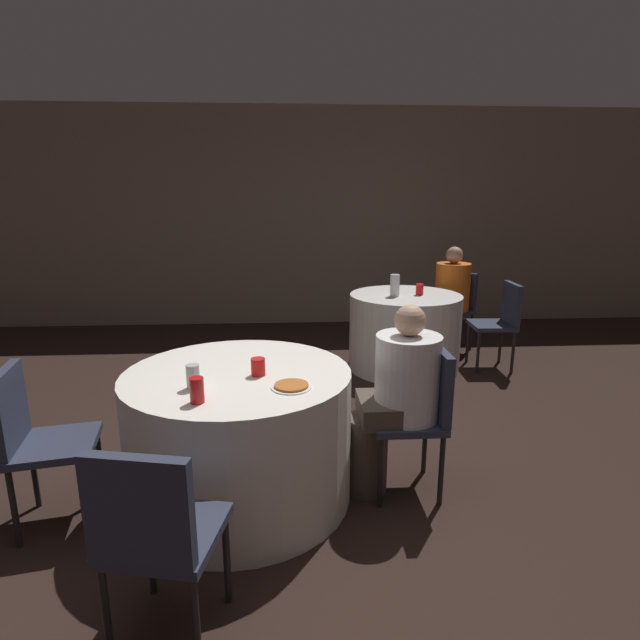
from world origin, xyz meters
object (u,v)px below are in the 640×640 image
(table_far, at_px, (404,332))
(chair_near_west, at_px, (34,431))
(person_orange_shirt, at_px, (449,298))
(chair_far_northeast, at_px, (455,303))
(soda_can_red, at_px, (197,390))
(chair_near_east, at_px, (422,405))
(soda_can_silver, at_px, (193,376))
(table_near, at_px, (240,435))
(pizza_plate_near, at_px, (291,386))
(person_white_shirt, at_px, (395,397))
(chair_near_south, at_px, (154,529))
(chair_far_east, at_px, (501,317))
(bottle_far, at_px, (395,285))

(table_far, relative_size, chair_near_west, 1.26)
(chair_near_west, relative_size, person_orange_shirt, 0.74)
(chair_far_northeast, xyz_separation_m, soda_can_red, (-2.29, -3.16, 0.29))
(chair_near_east, relative_size, soda_can_silver, 7.07)
(person_orange_shirt, relative_size, soda_can_red, 9.49)
(table_near, distance_m, pizza_plate_near, 0.54)
(chair_far_northeast, relative_size, soda_can_red, 7.07)
(table_far, xyz_separation_m, person_white_shirt, (-0.55, -2.12, 0.20))
(table_near, xyz_separation_m, person_white_shirt, (0.88, 0.00, 0.20))
(pizza_plate_near, bearing_deg, chair_near_south, -123.26)
(chair_near_south, relative_size, chair_far_east, 1.00)
(table_near, xyz_separation_m, soda_can_red, (-0.14, -0.41, 0.44))
(chair_far_east, bearing_deg, table_far, 90.00)
(person_orange_shirt, xyz_separation_m, bottle_far, (-0.73, -0.60, 0.25))
(table_far, xyz_separation_m, chair_near_south, (-1.63, -3.13, 0.15))
(chair_far_northeast, bearing_deg, chair_far_east, 157.87)
(person_orange_shirt, bearing_deg, table_far, 90.00)
(chair_near_west, height_order, soda_can_red, soda_can_red)
(chair_far_east, xyz_separation_m, person_orange_shirt, (-0.35, 0.58, 0.08))
(chair_near_south, xyz_separation_m, soda_can_silver, (0.01, 0.79, 0.29))
(pizza_plate_near, bearing_deg, table_near, 139.61)
(pizza_plate_near, xyz_separation_m, bottle_far, (1.01, 2.31, 0.10))
(soda_can_red, distance_m, bottle_far, 2.86)
(chair_near_south, height_order, chair_far_east, same)
(chair_far_east, bearing_deg, table_near, 134.16)
(chair_near_east, xyz_separation_m, chair_far_east, (1.35, 2.07, 0.00))
(person_white_shirt, height_order, soda_can_silver, person_white_shirt)
(chair_far_east, relative_size, person_white_shirt, 0.78)
(pizza_plate_near, bearing_deg, chair_far_northeast, 58.35)
(chair_near_east, relative_size, person_white_shirt, 0.78)
(table_near, xyz_separation_m, table_far, (1.43, 2.12, 0.00))
(person_orange_shirt, xyz_separation_m, soda_can_silver, (-2.22, -2.88, 0.21))
(table_far, relative_size, soda_can_silver, 8.94)
(chair_near_west, distance_m, chair_far_east, 4.08)
(soda_can_red, bearing_deg, soda_can_silver, 105.56)
(table_near, relative_size, person_orange_shirt, 1.08)
(chair_near_south, relative_size, person_orange_shirt, 0.74)
(chair_far_east, distance_m, pizza_plate_near, 3.13)
(chair_near_east, distance_m, chair_far_east, 2.47)
(chair_near_south, height_order, person_orange_shirt, person_orange_shirt)
(chair_near_east, relative_size, chair_near_west, 1.00)
(soda_can_red, bearing_deg, person_white_shirt, 21.91)
(chair_near_east, distance_m, person_orange_shirt, 2.83)
(chair_near_west, xyz_separation_m, bottle_far, (2.31, 2.25, 0.33))
(chair_near_south, bearing_deg, pizza_plate_near, 68.27)
(person_orange_shirt, xyz_separation_m, person_white_shirt, (-1.15, -2.65, -0.02))
(soda_can_red, bearing_deg, chair_near_south, -95.98)
(pizza_plate_near, relative_size, soda_can_silver, 1.70)
(table_near, relative_size, soda_can_red, 10.23)
(chair_near_west, relative_size, bottle_far, 4.13)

